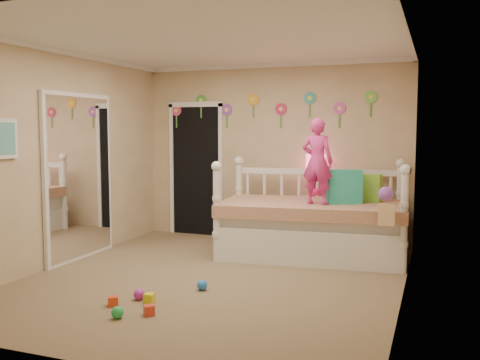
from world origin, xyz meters
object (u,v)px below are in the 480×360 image
at_px(child, 317,161).
at_px(table_lamp, 316,169).
at_px(daybed, 312,207).
at_px(nightstand, 315,221).

xyz_separation_m(child, table_lamp, (-0.20, 0.83, -0.15)).
distance_m(daybed, table_lamp, 0.79).
height_order(daybed, table_lamp, table_lamp).
bearing_deg(daybed, table_lamp, 92.09).
relative_size(nightstand, table_lamp, 1.16).
height_order(nightstand, table_lamp, table_lamp).
bearing_deg(daybed, nightstand, 92.09).
height_order(daybed, nightstand, daybed).
bearing_deg(nightstand, table_lamp, 175.62).
height_order(child, nightstand, child).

